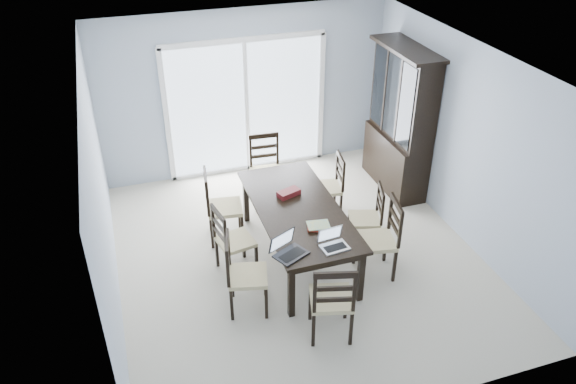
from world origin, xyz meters
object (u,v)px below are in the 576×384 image
Objects in this scene: dining_table at (298,213)px; laptop_dark at (291,251)px; chair_left_near at (239,267)px; chair_end_far at (266,162)px; china_hutch at (400,122)px; chair_end_near at (333,295)px; cell_phone at (331,251)px; game_box at (289,193)px; laptop_silver at (335,244)px; hot_tub at (205,119)px; chair_right_mid at (372,211)px; chair_right_far at (333,179)px; chair_left_mid at (228,235)px; chair_right_near at (385,231)px; chair_left_far at (216,199)px.

dining_table is 5.18× the size of laptop_dark.
chair_end_far is (0.95, 2.18, 0.03)m from chair_left_near.
china_hutch is 1.88× the size of chair_end_near.
cell_phone is 0.36× the size of game_box.
hot_tub is (-0.60, 4.52, -0.35)m from laptop_silver.
chair_end_far is at bearing 88.32° from game_box.
laptop_silver is (0.12, -0.89, 0.13)m from dining_table.
dining_table is 2.15× the size of chair_right_mid.
laptop_dark is (-1.37, -0.80, 0.27)m from chair_right_mid.
china_hutch is 1.94× the size of chair_left_near.
chair_end_far reaches higher than chair_right_far.
china_hutch is at bearing 137.52° from chair_left_near.
chair_right_far is (1.69, 0.84, -0.01)m from chair_left_mid.
chair_left_near is at bearing 137.08° from laptop_dark.
chair_right_near is (1.79, -0.57, 0.05)m from chair_left_mid.
chair_left_mid is (-2.93, -1.29, -0.49)m from china_hutch.
laptop_dark is at bearing 21.67° from chair_left_mid.
chair_left_mid reaches higher than dining_table.
chair_end_near is 0.68m from laptop_dark.
chair_left_mid is 0.92× the size of chair_left_far.
chair_left_far is 4.09× the size of game_box.
chair_right_far is at bearing 31.08° from game_box.
hot_tub is at bearing 32.92° from chair_right_far.
dining_table is 1.48m from chair_end_far.
chair_left_mid is 1.78m from chair_end_far.
chair_left_mid reaches higher than game_box.
dining_table is 0.91m from laptop_silver.
chair_left_mid is 1.02× the size of chair_right_far.
laptop_dark is at bearing 137.34° from chair_right_mid.
chair_end_near is 3.62× the size of laptop_silver.
china_hutch is 3.50m from hot_tub.
chair_right_near is 0.90m from cell_phone.
dining_table is 0.96m from laptop_dark.
chair_left_near reaches higher than laptop_dark.
laptop_dark is at bearing 168.61° from cell_phone.
hot_tub is (-1.27, 2.83, -0.11)m from chair_right_far.
hot_tub is at bearing 65.44° from laptop_dark.
laptop_silver is (1.05, -0.20, 0.20)m from chair_left_near.
chair_left_far is 1.11× the size of chair_right_far.
laptop_dark reaches higher than laptop_silver.
chair_right_near and chair_end_far have the same top height.
laptop_silver is at bearing 40.14° from chair_left_far.
chair_left_mid is 3.38× the size of laptop_silver.
dining_table is 0.91m from chair_left_mid.
chair_right_far is (-1.23, -0.45, -0.51)m from china_hutch.
chair_right_near is at bearing -34.67° from dining_table.
chair_left_mid reaches higher than cell_phone.
chair_right_mid is at bearing 41.57° from cell_phone.
chair_left_far is at bearing 64.06° from chair_right_near.
china_hutch is 2.88m from laptop_silver.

